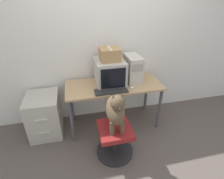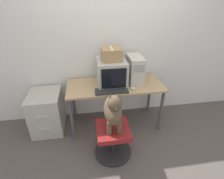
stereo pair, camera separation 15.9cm
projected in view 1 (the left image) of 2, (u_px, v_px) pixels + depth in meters
ground_plane at (118, 135)px, 2.82m from camera, size 12.00×12.00×0.00m
wall_back at (108, 44)px, 2.78m from camera, size 8.00×0.05×2.60m
desk at (114, 90)px, 2.77m from camera, size 1.49×0.64×0.76m
crt_monitor at (110, 72)px, 2.66m from camera, size 0.43×0.48×0.39m
pc_tower at (133, 68)px, 2.76m from camera, size 0.21×0.42×0.41m
keyboard at (111, 91)px, 2.52m from camera, size 0.48×0.18×0.03m
computer_mouse at (132, 88)px, 2.59m from camera, size 0.06×0.04×0.04m
office_chair at (115, 140)px, 2.40m from camera, size 0.52×0.52×0.46m
dog at (115, 109)px, 2.15m from camera, size 0.23×0.48×0.57m
filing_cabinet at (45, 115)px, 2.74m from camera, size 0.48×0.57×0.66m
cardboard_box at (110, 54)px, 2.53m from camera, size 0.28×0.28×0.18m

